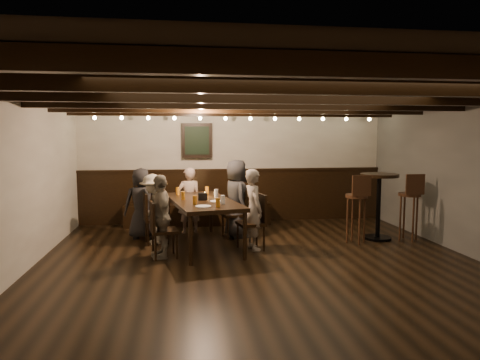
{
  "coord_description": "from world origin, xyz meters",
  "views": [
    {
      "loc": [
        -1.13,
        -5.61,
        1.86
      ],
      "look_at": [
        -0.18,
        1.3,
        1.13
      ],
      "focal_mm": 32.0,
      "sensor_mm": 36.0,
      "label": 1
    }
  ],
  "objects": [
    {
      "name": "chair_left_near",
      "position": [
        -1.59,
        1.76,
        0.27
      ],
      "size": [
        0.47,
        0.47,
        0.88
      ],
      "rotation": [
        0.0,
        0.0,
        -1.38
      ],
      "color": "black",
      "rests_on": "floor"
    },
    {
      "name": "pint_b",
      "position": [
        -0.67,
        2.14,
        0.86
      ],
      "size": [
        0.07,
        0.07,
        0.14
      ],
      "primitive_type": "cylinder",
      "color": "#BF7219",
      "rests_on": "dining_table"
    },
    {
      "name": "person_right_near",
      "position": [
        -0.14,
        2.03,
        0.71
      ],
      "size": [
        0.57,
        0.77,
        1.42
      ],
      "primitive_type": "imported",
      "rotation": [
        0.0,
        0.0,
        1.76
      ],
      "color": "#2A2A2D",
      "rests_on": "floor"
    },
    {
      "name": "person_right_far",
      "position": [
        0.03,
        1.15,
        0.66
      ],
      "size": [
        0.4,
        0.53,
        1.32
      ],
      "primitive_type": "imported",
      "rotation": [
        0.0,
        0.0,
        1.76
      ],
      "color": "gray",
      "rests_on": "floor"
    },
    {
      "name": "dining_table",
      "position": [
        -0.8,
        1.45,
        0.73
      ],
      "size": [
        1.33,
        2.25,
        0.79
      ],
      "rotation": [
        0.0,
        0.0,
        0.19
      ],
      "color": "black",
      "rests_on": "floor"
    },
    {
      "name": "chair_right_near",
      "position": [
        -0.17,
        2.03,
        0.27
      ],
      "size": [
        0.47,
        0.47,
        0.88
      ],
      "rotation": [
        0.0,
        0.0,
        1.76
      ],
      "color": "black",
      "rests_on": "floor"
    },
    {
      "name": "pint_d",
      "position": [
        -0.54,
        1.7,
        0.86
      ],
      "size": [
        0.07,
        0.07,
        0.14
      ],
      "primitive_type": "cylinder",
      "color": "silver",
      "rests_on": "dining_table"
    },
    {
      "name": "person_bench_centre",
      "position": [
        -0.99,
        2.48,
        0.63
      ],
      "size": [
        0.51,
        0.38,
        1.26
      ],
      "primitive_type": "imported",
      "rotation": [
        0.0,
        0.0,
        3.33
      ],
      "color": "gray",
      "rests_on": "floor"
    },
    {
      "name": "person_bench_right",
      "position": [
        -0.08,
        2.5,
        0.59
      ],
      "size": [
        0.65,
        0.55,
        1.19
      ],
      "primitive_type": "imported",
      "rotation": [
        0.0,
        0.0,
        3.33
      ],
      "color": "#552C1D",
      "rests_on": "floor"
    },
    {
      "name": "chair_left_far",
      "position": [
        -1.42,
        0.88,
        0.26
      ],
      "size": [
        0.46,
        0.46,
        0.86
      ],
      "rotation": [
        0.0,
        0.0,
        -1.38
      ],
      "color": "black",
      "rests_on": "floor"
    },
    {
      "name": "room",
      "position": [
        -0.29,
        2.21,
        1.07
      ],
      "size": [
        7.0,
        7.0,
        7.0
      ],
      "color": "black",
      "rests_on": "ground"
    },
    {
      "name": "high_top_table",
      "position": [
        2.35,
        1.52,
        0.77
      ],
      "size": [
        0.66,
        0.66,
        1.18
      ],
      "color": "black",
      "rests_on": "floor"
    },
    {
      "name": "person_left_near",
      "position": [
        -1.62,
        1.75,
        0.6
      ],
      "size": [
        0.58,
        0.85,
        1.2
      ],
      "primitive_type": "imported",
      "rotation": [
        0.0,
        0.0,
        -1.38
      ],
      "color": "#B8B19B",
      "rests_on": "floor"
    },
    {
      "name": "condiment_caddy",
      "position": [
        -0.79,
        1.4,
        0.85
      ],
      "size": [
        0.15,
        0.1,
        0.12
      ],
      "primitive_type": "cube",
      "color": "black",
      "rests_on": "dining_table"
    },
    {
      "name": "bar_stool_left",
      "position": [
        1.85,
        1.31,
        0.44
      ],
      "size": [
        0.38,
        0.39,
        1.2
      ],
      "rotation": [
        0.0,
        0.0,
        0.03
      ],
      "color": "#3A2012",
      "rests_on": "floor"
    },
    {
      "name": "plate_far",
      "position": [
        -0.56,
        1.19,
        0.8
      ],
      "size": [
        0.24,
        0.24,
        0.01
      ],
      "primitive_type": "cylinder",
      "color": "white",
      "rests_on": "dining_table"
    },
    {
      "name": "chair_right_far",
      "position": [
        -0.0,
        1.14,
        0.28
      ],
      "size": [
        0.48,
        0.48,
        0.9
      ],
      "rotation": [
        0.0,
        0.0,
        1.76
      ],
      "color": "black",
      "rests_on": "floor"
    },
    {
      "name": "candle",
      "position": [
        -0.73,
        1.77,
        0.81
      ],
      "size": [
        0.05,
        0.05,
        0.05
      ],
      "primitive_type": "cylinder",
      "color": "beige",
      "rests_on": "dining_table"
    },
    {
      "name": "person_left_far",
      "position": [
        -1.45,
        0.87,
        0.64
      ],
      "size": [
        0.44,
        0.79,
        1.27
      ],
      "primitive_type": "imported",
      "rotation": [
        0.0,
        0.0,
        -1.38
      ],
      "color": "gray",
      "rests_on": "floor"
    },
    {
      "name": "pint_c",
      "position": [
        -1.11,
        1.49,
        0.86
      ],
      "size": [
        0.07,
        0.07,
        0.14
      ],
      "primitive_type": "cylinder",
      "color": "#BF7219",
      "rests_on": "dining_table"
    },
    {
      "name": "pint_f",
      "position": [
        -0.5,
        0.95,
        0.86
      ],
      "size": [
        0.07,
        0.07,
        0.14
      ],
      "primitive_type": "cylinder",
      "color": "silver",
      "rests_on": "dining_table"
    },
    {
      "name": "bar_stool_right",
      "position": [
        2.85,
        1.36,
        0.44
      ],
      "size": [
        0.38,
        0.39,
        1.2
      ],
      "rotation": [
        0.0,
        0.0,
        -0.03
      ],
      "color": "#3A2012",
      "rests_on": "floor"
    },
    {
      "name": "pint_e",
      "position": [
        -0.93,
        0.97,
        0.86
      ],
      "size": [
        0.07,
        0.07,
        0.14
      ],
      "primitive_type": "cylinder",
      "color": "#BF7219",
      "rests_on": "dining_table"
    },
    {
      "name": "person_bench_left",
      "position": [
        -1.85,
        2.17,
        0.64
      ],
      "size": [
        0.69,
        0.52,
        1.28
      ],
      "primitive_type": "imported",
      "rotation": [
        0.0,
        0.0,
        3.33
      ],
      "color": "black",
      "rests_on": "floor"
    },
    {
      "name": "pint_a",
      "position": [
        -1.2,
        2.09,
        0.86
      ],
      "size": [
        0.07,
        0.07,
        0.14
      ],
      "primitive_type": "cylinder",
      "color": "#BF7219",
      "rests_on": "dining_table"
    },
    {
      "name": "plate_near",
      "position": [
        -0.81,
        0.74,
        0.8
      ],
      "size": [
        0.24,
        0.24,
        0.01
      ],
      "primitive_type": "cylinder",
      "color": "white",
      "rests_on": "dining_table"
    },
    {
      "name": "pint_g",
      "position": [
        -0.6,
        0.68,
        0.86
      ],
      "size": [
        0.07,
        0.07,
        0.14
      ],
      "primitive_type": "cylinder",
      "color": "#BF7219",
      "rests_on": "dining_table"
    }
  ]
}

